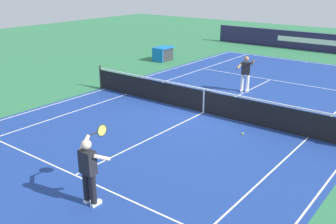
{
  "coord_description": "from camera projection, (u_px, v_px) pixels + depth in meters",
  "views": [
    {
      "loc": [
        12.19,
        7.62,
        5.06
      ],
      "look_at": [
        2.83,
        0.42,
        0.9
      ],
      "focal_mm": 41.36,
      "sensor_mm": 36.0,
      "label": 1
    }
  ],
  "objects": [
    {
      "name": "ground_plane",
      "position": [
        203.0,
        112.0,
        15.18
      ],
      "size": [
        60.0,
        60.0,
        0.0
      ],
      "primitive_type": "plane",
      "color": "#2D7247"
    },
    {
      "name": "tennis_player_far",
      "position": [
        246.0,
        72.0,
        17.58
      ],
      "size": [
        0.93,
        0.93,
        1.7
      ],
      "color": "white",
      "rests_on": "ground_plane"
    },
    {
      "name": "tennis_player_near",
      "position": [
        89.0,
        168.0,
        8.8
      ],
      "size": [
        1.07,
        0.78,
        1.7
      ],
      "color": "black",
      "rests_on": "ground_plane"
    },
    {
      "name": "tennis_ball",
      "position": [
        243.0,
        134.0,
        13.05
      ],
      "size": [
        0.07,
        0.07,
        0.07
      ],
      "primitive_type": "sphere",
      "color": "#CCE01E",
      "rests_on": "ground_plane"
    },
    {
      "name": "court_line_markings",
      "position": [
        203.0,
        112.0,
        15.17
      ],
      "size": [
        23.85,
        11.05,
        0.01
      ],
      "color": "white",
      "rests_on": "ground_plane"
    },
    {
      "name": "court_slab",
      "position": [
        203.0,
        112.0,
        15.18
      ],
      "size": [
        24.2,
        11.4,
        0.0
      ],
      "primitive_type": "cube",
      "color": "navy",
      "rests_on": "ground_plane"
    },
    {
      "name": "equipment_cart_tarped",
      "position": [
        163.0,
        54.0,
        24.31
      ],
      "size": [
        1.25,
        0.84,
        0.85
      ],
      "color": "#2D2D33",
      "rests_on": "ground_plane"
    },
    {
      "name": "tennis_net",
      "position": [
        204.0,
        101.0,
        15.01
      ],
      "size": [
        0.1,
        11.7,
        1.08
      ],
      "color": "#2D2D33",
      "rests_on": "ground_plane"
    },
    {
      "name": "stadium_barrier",
      "position": [
        327.0,
        43.0,
        26.85
      ],
      "size": [
        0.26,
        17.0,
        1.28
      ],
      "color": "#231E47",
      "rests_on": "ground_plane"
    }
  ]
}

